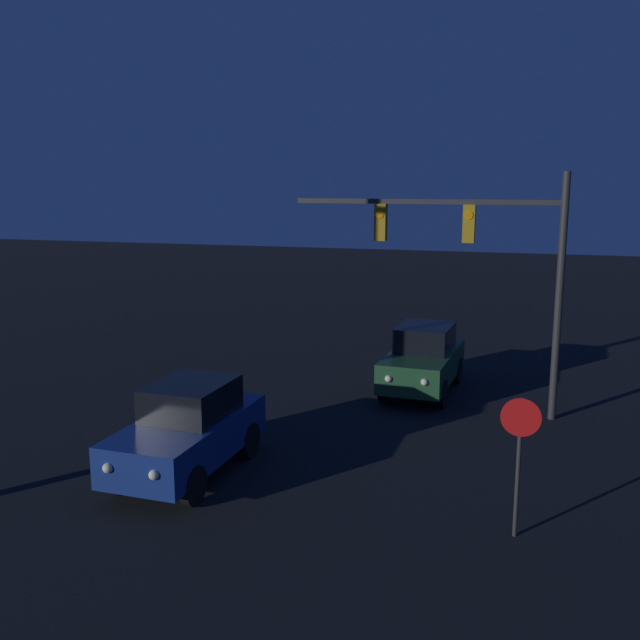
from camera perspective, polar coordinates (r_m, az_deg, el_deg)
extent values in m
cube|color=navy|center=(14.20, -10.55, -9.21)|extent=(1.77, 3.90, 0.78)
cube|color=black|center=(14.13, -10.27, -6.23)|extent=(1.45, 1.83, 0.66)
cylinder|color=black|center=(13.04, -10.13, -12.92)|extent=(0.20, 0.74, 0.73)
cylinder|color=black|center=(13.78, -15.75, -11.82)|extent=(0.20, 0.74, 0.73)
cylinder|color=black|center=(15.01, -5.70, -9.53)|extent=(0.20, 0.74, 0.73)
cylinder|color=black|center=(15.66, -10.79, -8.79)|extent=(0.20, 0.74, 0.73)
sphere|color=#F9EFC6|center=(12.41, -13.15, -11.98)|extent=(0.18, 0.18, 0.18)
sphere|color=#F9EFC6|center=(12.88, -16.63, -11.28)|extent=(0.18, 0.18, 0.18)
cube|color=#1E4728|center=(19.49, 8.22, -3.57)|extent=(1.86, 3.93, 0.78)
cube|color=black|center=(19.51, 8.39, -1.39)|extent=(1.49, 1.86, 0.66)
cylinder|color=black|center=(18.33, 9.72, -5.81)|extent=(0.22, 0.74, 0.73)
cylinder|color=black|center=(18.64, 5.15, -5.41)|extent=(0.22, 0.74, 0.73)
cylinder|color=black|center=(20.59, 10.93, -3.98)|extent=(0.22, 0.74, 0.73)
cylinder|color=black|center=(20.87, 6.84, -3.66)|extent=(0.22, 0.74, 0.73)
sphere|color=#F9EFC6|center=(17.54, 8.35, -4.95)|extent=(0.18, 0.18, 0.18)
sphere|color=#F9EFC6|center=(17.74, 5.49, -4.70)|extent=(0.18, 0.18, 0.18)
cylinder|color=#2D2D2D|center=(17.55, 18.57, 1.60)|extent=(0.18, 0.18, 5.85)
cube|color=#2D2D2D|center=(17.53, 8.38, 9.36)|extent=(6.41, 0.12, 0.12)
cube|color=#A57F14|center=(17.42, 11.83, 7.56)|extent=(0.28, 0.28, 0.90)
cylinder|color=orange|center=(17.26, 11.82, 8.20)|extent=(0.20, 0.02, 0.20)
cube|color=#A57F14|center=(17.74, 4.89, 7.80)|extent=(0.28, 0.28, 0.90)
cylinder|color=orange|center=(17.58, 4.80, 8.44)|extent=(0.20, 0.02, 0.20)
cylinder|color=#2D2D2D|center=(11.94, 15.56, -11.34)|extent=(0.07, 0.07, 2.32)
cylinder|color=red|center=(11.63, 15.78, -7.51)|extent=(0.63, 0.03, 0.63)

